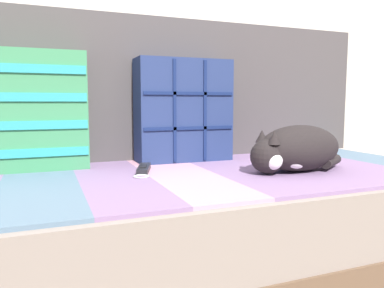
% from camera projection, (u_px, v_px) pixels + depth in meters
% --- Properties ---
extents(couch, '(1.80, 0.88, 0.39)m').
position_uv_depth(couch, '(206.00, 226.00, 1.30)').
color(couch, brown).
rests_on(couch, ground_plane).
extents(sofa_backrest, '(1.77, 0.14, 0.57)m').
position_uv_depth(sofa_backrest, '(172.00, 90.00, 1.59)').
color(sofa_backrest, '#474242').
rests_on(sofa_backrest, couch).
extents(throw_pillow_quilted, '(0.37, 0.14, 0.39)m').
position_uv_depth(throw_pillow_quilted, '(184.00, 110.00, 1.46)').
color(throw_pillow_quilted, navy).
rests_on(throw_pillow_quilted, couch).
extents(throw_pillow_striped, '(0.42, 0.14, 0.40)m').
position_uv_depth(throw_pillow_striped, '(21.00, 111.00, 1.25)').
color(throw_pillow_striped, '#3D8956').
rests_on(throw_pillow_striped, couch).
extents(sleeping_cat, '(0.38, 0.21, 0.15)m').
position_uv_depth(sleeping_cat, '(295.00, 150.00, 1.24)').
color(sleeping_cat, black).
rests_on(sleeping_cat, couch).
extents(game_remote_far, '(0.10, 0.20, 0.02)m').
position_uv_depth(game_remote_far, '(144.00, 169.00, 1.24)').
color(game_remote_far, black).
rests_on(game_remote_far, couch).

